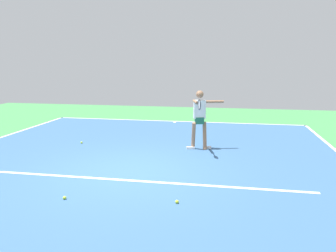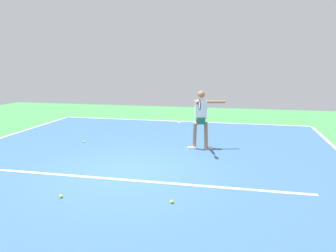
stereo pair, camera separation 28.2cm
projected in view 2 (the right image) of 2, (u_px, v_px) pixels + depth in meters
The scene contains 9 objects.
ground_plane at pixel (128, 171), 7.81m from camera, with size 23.38×23.38×0.00m, color #428E4C.
court_surface at pixel (128, 171), 7.81m from camera, with size 10.96×13.94×0.00m, color #38608E.
court_line_baseline_near at pixel (180, 121), 14.44m from camera, with size 10.96×0.10×0.01m, color white.
court_line_service at pixel (119, 179), 7.25m from camera, with size 8.22×0.10×0.01m, color white.
court_line_centre_mark at pixel (179, 122), 14.25m from camera, with size 0.10×0.30×0.01m, color white.
tennis_player at pixel (201, 116), 9.57m from camera, with size 1.07×1.28×1.76m.
tennis_ball_near_service_line at pixel (61, 196), 6.25m from camera, with size 0.07×0.07×0.07m, color #C6E53D.
tennis_ball_centre_court at pixel (172, 202), 6.00m from camera, with size 0.07×0.07×0.07m, color #CCE033.
tennis_ball_near_player at pixel (84, 142), 10.56m from camera, with size 0.07×0.07×0.07m, color #C6E53D.
Camera 2 is at (-2.53, 7.08, 2.54)m, focal length 35.07 mm.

